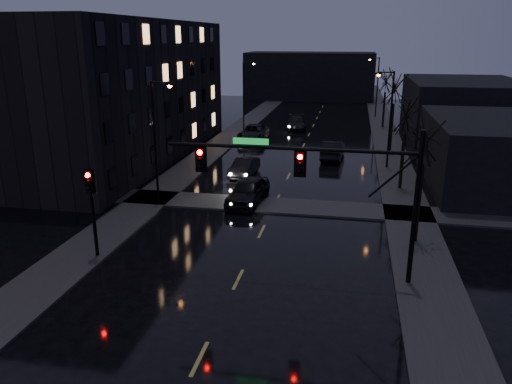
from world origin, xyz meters
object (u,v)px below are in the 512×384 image
at_px(oncoming_car_c, 254,133).
at_px(oncoming_car_d, 296,123).
at_px(oncoming_car_a, 248,191).
at_px(lead_car, 333,150).
at_px(oncoming_car_b, 244,167).

distance_m(oncoming_car_c, oncoming_car_d, 8.52).
xyz_separation_m(oncoming_car_c, oncoming_car_d, (3.68, 7.68, -0.07)).
bearing_deg(oncoming_car_a, oncoming_car_d, 95.89).
distance_m(oncoming_car_a, lead_car, 14.68).
bearing_deg(oncoming_car_c, lead_car, -38.93).
bearing_deg(oncoming_car_c, oncoming_car_a, -80.52).
relative_size(oncoming_car_d, lead_car, 1.05).
bearing_deg(oncoming_car_a, oncoming_car_b, 110.31).
bearing_deg(oncoming_car_d, oncoming_car_a, -97.99).
height_order(oncoming_car_a, lead_car, oncoming_car_a).
height_order(oncoming_car_b, oncoming_car_d, oncoming_car_d).
height_order(oncoming_car_a, oncoming_car_c, oncoming_car_a).
bearing_deg(oncoming_car_a, lead_car, 76.13).
relative_size(oncoming_car_a, oncoming_car_c, 0.84).
bearing_deg(oncoming_car_d, lead_car, -79.10).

